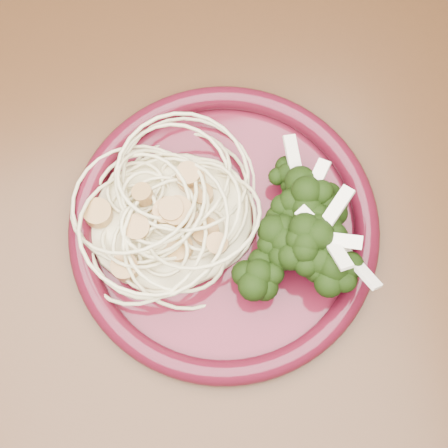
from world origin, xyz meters
name	(u,v)px	position (x,y,z in m)	size (l,w,h in m)	color
dining_table	(200,206)	(0.00, 0.00, 0.65)	(1.20, 0.80, 0.75)	#472814
dinner_plate	(224,227)	(0.01, -0.06, 0.76)	(0.37, 0.37, 0.02)	#4D0E1C
spaghetti_pile	(170,217)	(-0.03, -0.04, 0.77)	(0.15, 0.13, 0.03)	beige
scallop_cluster	(166,203)	(-0.03, -0.04, 0.81)	(0.13, 0.13, 0.04)	tan
broccoli_pile	(292,228)	(0.07, -0.08, 0.78)	(0.09, 0.15, 0.05)	black
onion_garnish	(296,217)	(0.07, -0.08, 0.81)	(0.06, 0.10, 0.06)	white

